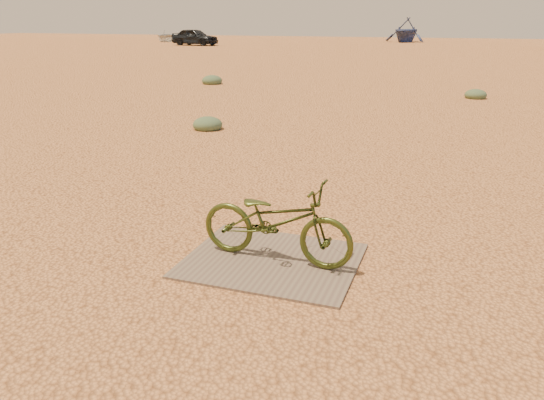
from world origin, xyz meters
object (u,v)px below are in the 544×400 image
(bicycle, at_px, (276,221))
(boat_far_left, at_px, (406,30))
(car, at_px, (195,37))
(plywood_board, at_px, (272,260))
(boat_near_left, at_px, (171,36))

(bicycle, bearing_deg, boat_far_left, 7.68)
(bicycle, distance_m, boat_far_left, 47.94)
(car, bearing_deg, plywood_board, -143.80)
(plywood_board, distance_m, car, 40.75)
(plywood_board, relative_size, car, 0.40)
(car, xyz_separation_m, boat_near_left, (-5.86, 6.35, -0.17))
(plywood_board, bearing_deg, car, 118.31)
(plywood_board, bearing_deg, boat_near_left, 120.81)
(bicycle, xyz_separation_m, boat_far_left, (-3.95, 47.77, 0.69))
(boat_far_left, bearing_deg, bicycle, -69.80)
(boat_near_left, distance_m, boat_far_left, 21.99)
(bicycle, height_order, boat_near_left, boat_near_left)
(car, relative_size, boat_far_left, 0.93)
(bicycle, height_order, car, car)
(boat_far_left, bearing_deg, car, -126.82)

